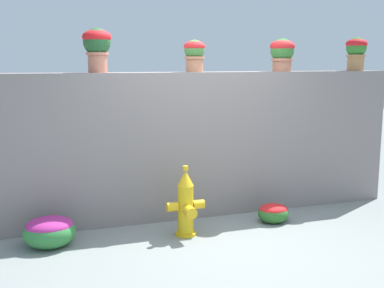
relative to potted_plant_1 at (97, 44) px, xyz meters
name	(u,v)px	position (x,y,z in m)	size (l,w,h in m)	color
ground_plane	(230,245)	(1.18, -1.16, -2.13)	(24.00, 24.00, 0.00)	gray
stone_wall	(195,145)	(1.18, -0.01, -1.23)	(5.40, 0.38, 1.81)	gray
potted_plant_1	(97,44)	(0.00, 0.00, 0.00)	(0.33, 0.33, 0.51)	#B76E56
potted_plant_2	(194,53)	(1.18, 0.01, -0.09)	(0.26, 0.26, 0.39)	#B57352
potted_plant_3	(282,52)	(2.37, -0.04, -0.07)	(0.32, 0.32, 0.42)	#B06D52
potted_plant_4	(356,51)	(3.55, 0.02, -0.04)	(0.29, 0.29, 0.46)	#AB7A4C
fire_hydrant	(186,205)	(0.83, -0.73, -1.78)	(0.43, 0.35, 0.80)	gold
flower_bush_left	(50,230)	(-0.64, -0.57, -1.96)	(0.55, 0.49, 0.33)	#317B3B
flower_bush_right	(273,212)	(1.98, -0.63, -2.01)	(0.39, 0.35, 0.24)	#2E6929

